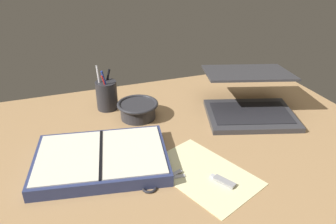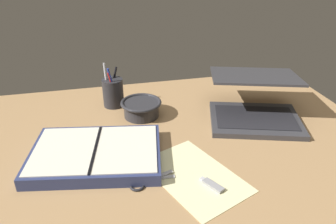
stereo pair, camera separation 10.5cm
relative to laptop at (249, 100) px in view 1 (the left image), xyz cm
name	(u,v)px [view 1 (the left image)]	position (x,y,z in cm)	size (l,w,h in cm)	color
desk_top	(170,148)	(-34.15, -10.41, -6.27)	(140.00, 100.00, 2.00)	tan
laptop	(249,100)	(0.00, 0.00, 0.00)	(38.77, 40.41, 14.93)	#38383D
bowl	(138,109)	(-38.67, 10.10, -2.04)	(14.53, 14.53, 5.81)	#2D2D33
pen_cup	(107,95)	(-47.61, 20.72, 0.21)	(7.70, 7.70, 16.65)	#28282D
planner	(101,159)	(-55.41, -12.93, -3.39)	(40.48, 31.61, 3.96)	navy
scissors	(152,183)	(-44.48, -26.02, -4.94)	(12.72, 6.38, 0.80)	#B7B7BC
paper_sheet_front	(204,173)	(-30.09, -26.46, -5.19)	(18.76, 28.67, 0.16)	#F4EFB2
usb_drive	(224,182)	(-26.84, -31.74, -4.77)	(4.96, 7.04, 1.00)	#99999E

